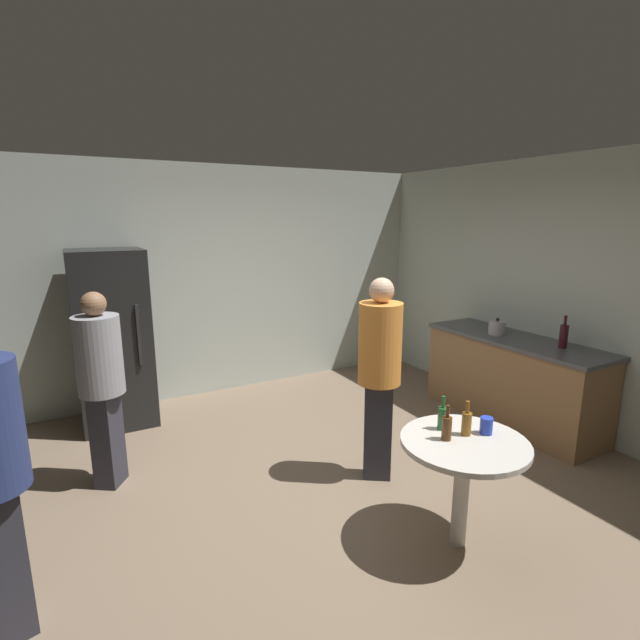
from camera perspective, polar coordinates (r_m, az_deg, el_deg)
name	(u,v)px	position (r m, az deg, el deg)	size (l,w,h in m)	color
ground_plane	(336,497)	(3.94, 1.95, -20.70)	(5.20, 5.20, 0.10)	#7A6651
wall_back	(225,281)	(5.77, -11.48, 4.65)	(5.32, 0.06, 2.70)	beige
wall_side_right	(565,295)	(5.23, 27.68, 2.69)	(0.06, 5.20, 2.70)	beige
refrigerator	(113,339)	(5.19, -23.92, -2.11)	(0.70, 0.68, 1.80)	black
kitchen_counter	(512,380)	(5.30, 22.34, -6.72)	(0.64, 1.89, 0.90)	olive
kettle	(497,328)	(5.25, 20.75, -0.87)	(0.24, 0.17, 0.18)	#B2B2B7
wine_bottle_on_counter	(564,336)	(4.95, 27.52, -1.69)	(0.08, 0.08, 0.31)	#3F141E
foreground_table	(464,456)	(3.21, 17.06, -15.49)	(0.80, 0.80, 0.73)	beige
beer_bottle_amber	(467,423)	(3.21, 17.40, -11.84)	(0.06, 0.06, 0.23)	#8C5919
beer_bottle_brown	(447,427)	(3.11, 15.17, -12.48)	(0.06, 0.06, 0.23)	#593314
beer_bottle_green	(443,417)	(3.24, 14.68, -11.38)	(0.06, 0.06, 0.23)	#26662D
plastic_cup_blue	(486,426)	(3.27, 19.58, -12.01)	(0.08, 0.08, 0.11)	blue
person_in_orange_shirt	(380,364)	(3.74, 7.25, -5.39)	(0.47, 0.47, 1.66)	#2D2D38
person_in_gray_shirt	(101,376)	(3.99, -25.10, -6.18)	(0.47, 0.47, 1.57)	#2D2D38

